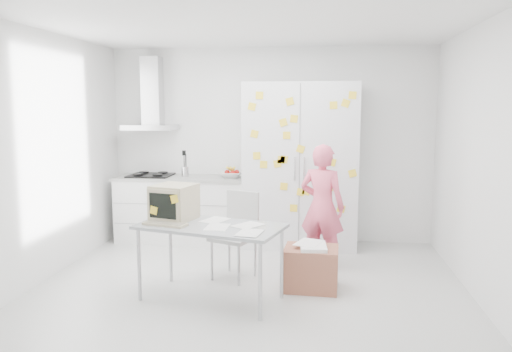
# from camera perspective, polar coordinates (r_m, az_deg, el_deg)

# --- Properties ---
(floor) EXTENTS (4.50, 4.00, 0.02)m
(floor) POSITION_cam_1_polar(r_m,az_deg,el_deg) (5.38, -0.74, -12.70)
(floor) COLOR silver
(floor) RESTS_ON ground
(walls) EXTENTS (4.52, 4.01, 2.70)m
(walls) POSITION_cam_1_polar(r_m,az_deg,el_deg) (5.77, 0.26, 2.61)
(walls) COLOR white
(walls) RESTS_ON ground
(ceiling) EXTENTS (4.50, 4.00, 0.02)m
(ceiling) POSITION_cam_1_polar(r_m,az_deg,el_deg) (5.10, -0.80, 17.11)
(ceiling) COLOR white
(ceiling) RESTS_ON walls
(counter_run) EXTENTS (1.84, 0.63, 1.28)m
(counter_run) POSITION_cam_1_polar(r_m,az_deg,el_deg) (7.10, -8.39, -3.65)
(counter_run) COLOR white
(counter_run) RESTS_ON ground
(range_hood) EXTENTS (0.70, 0.48, 1.01)m
(range_hood) POSITION_cam_1_polar(r_m,az_deg,el_deg) (7.22, -11.82, 8.34)
(range_hood) COLOR silver
(range_hood) RESTS_ON walls
(tall_cabinet) EXTENTS (1.50, 0.68, 2.20)m
(tall_cabinet) POSITION_cam_1_polar(r_m,az_deg,el_deg) (6.71, 5.11, 1.18)
(tall_cabinet) COLOR silver
(tall_cabinet) RESTS_ON ground
(person) EXTENTS (0.62, 0.51, 1.46)m
(person) POSITION_cam_1_polar(r_m,az_deg,el_deg) (5.85, 7.56, -3.50)
(person) COLOR #F45E7C
(person) RESTS_ON ground
(desk) EXTENTS (1.52, 1.02, 1.11)m
(desk) POSITION_cam_1_polar(r_m,az_deg,el_deg) (5.02, -7.93, -4.18)
(desk) COLOR #969A9F
(desk) RESTS_ON ground
(chair) EXTENTS (0.56, 0.56, 0.95)m
(chair) POSITION_cam_1_polar(r_m,az_deg,el_deg) (5.56, -2.15, -6.11)
(chair) COLOR #ABABA8
(chair) RESTS_ON ground
(cardboard_box) EXTENTS (0.57, 0.47, 0.48)m
(cardboard_box) POSITION_cam_1_polar(r_m,az_deg,el_deg) (5.30, 6.31, -10.35)
(cardboard_box) COLOR #9D5C44
(cardboard_box) RESTS_ON ground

